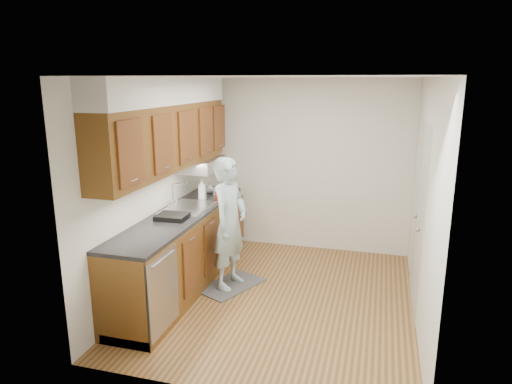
# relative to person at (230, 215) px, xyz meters

# --- Properties ---
(floor) EXTENTS (3.50, 3.50, 0.00)m
(floor) POSITION_rel_person_xyz_m (0.64, -0.15, -0.91)
(floor) COLOR #9C693B
(floor) RESTS_ON ground
(ceiling) EXTENTS (3.50, 3.50, 0.00)m
(ceiling) POSITION_rel_person_xyz_m (0.64, -0.15, 1.59)
(ceiling) COLOR white
(ceiling) RESTS_ON wall_left
(wall_left) EXTENTS (0.02, 3.50, 2.50)m
(wall_left) POSITION_rel_person_xyz_m (-0.86, -0.15, 0.34)
(wall_left) COLOR silver
(wall_left) RESTS_ON floor
(wall_right) EXTENTS (0.02, 3.50, 2.50)m
(wall_right) POSITION_rel_person_xyz_m (2.14, -0.15, 0.34)
(wall_right) COLOR silver
(wall_right) RESTS_ON floor
(wall_back) EXTENTS (3.00, 0.02, 2.50)m
(wall_back) POSITION_rel_person_xyz_m (0.64, 1.60, 0.34)
(wall_back) COLOR silver
(wall_back) RESTS_ON floor
(counter) EXTENTS (0.64, 2.80, 1.30)m
(counter) POSITION_rel_person_xyz_m (-0.56, -0.15, -0.43)
(counter) COLOR brown
(counter) RESTS_ON floor
(upper_cabinets) EXTENTS (0.47, 2.80, 1.21)m
(upper_cabinets) POSITION_rel_person_xyz_m (-0.69, -0.11, 1.03)
(upper_cabinets) COLOR brown
(upper_cabinets) RESTS_ON wall_left
(closet_door) EXTENTS (0.02, 1.22, 2.05)m
(closet_door) POSITION_rel_person_xyz_m (2.13, 0.15, 0.11)
(closet_door) COLOR silver
(closet_door) RESTS_ON wall_right
(floor_mat) EXTENTS (0.77, 0.93, 0.02)m
(floor_mat) POSITION_rel_person_xyz_m (0.00, 0.00, -0.91)
(floor_mat) COLOR #575759
(floor_mat) RESTS_ON floor
(person) EXTENTS (0.53, 0.70, 1.80)m
(person) POSITION_rel_person_xyz_m (0.00, 0.00, 0.00)
(person) COLOR #A9C8CE
(person) RESTS_ON floor_mat
(soap_bottle_a) EXTENTS (0.14, 0.14, 0.30)m
(soap_bottle_a) POSITION_rel_person_xyz_m (-0.53, 0.45, 0.17)
(soap_bottle_a) COLOR silver
(soap_bottle_a) RESTS_ON counter
(soap_bottle_b) EXTENTS (0.08, 0.08, 0.17)m
(soap_bottle_b) POSITION_rel_person_xyz_m (-0.43, 0.75, 0.11)
(soap_bottle_b) COLOR silver
(soap_bottle_b) RESTS_ON counter
(soap_bottle_c) EXTENTS (0.16, 0.16, 0.15)m
(soap_bottle_c) POSITION_rel_person_xyz_m (-0.58, 0.83, 0.10)
(soap_bottle_c) COLOR silver
(soap_bottle_c) RESTS_ON counter
(soda_can) EXTENTS (0.06, 0.06, 0.11)m
(soda_can) POSITION_rel_person_xyz_m (-0.34, 0.50, 0.08)
(soda_can) COLOR #A32E1C
(soda_can) RESTS_ON counter
(steel_can) EXTENTS (0.07, 0.07, 0.11)m
(steel_can) POSITION_rel_person_xyz_m (-0.50, 0.44, 0.08)
(steel_can) COLOR #A5A5AA
(steel_can) RESTS_ON counter
(dish_rack) EXTENTS (0.35, 0.30, 0.05)m
(dish_rack) POSITION_rel_person_xyz_m (-0.55, -0.41, 0.05)
(dish_rack) COLOR black
(dish_rack) RESTS_ON counter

